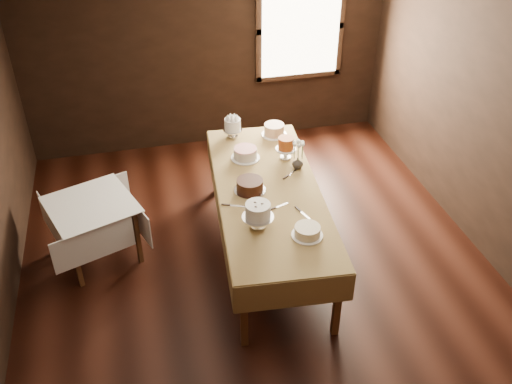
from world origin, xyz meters
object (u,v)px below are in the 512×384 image
(cake_server_a, at_px, (282,205))
(cake_server_b, at_px, (305,215))
(cake_chocolate, at_px, (250,186))
(cake_server_d, at_px, (292,173))
(side_table, at_px, (92,210))
(cake_server_e, at_px, (238,206))
(cake_caramel, at_px, (286,149))
(cake_lattice, at_px, (245,154))
(cake_meringue, at_px, (233,129))
(cake_swirl, at_px, (258,217))
(cake_cream, at_px, (307,232))
(display_table, at_px, (268,194))
(cake_speckled, at_px, (274,130))
(flower_vase, at_px, (298,163))

(cake_server_a, distance_m, cake_server_b, 0.28)
(cake_chocolate, height_order, cake_server_d, cake_chocolate)
(side_table, relative_size, cake_server_e, 4.53)
(side_table, xyz_separation_m, cake_caramel, (2.18, 0.20, 0.33))
(cake_lattice, bearing_deg, cake_meringue, 94.15)
(cake_chocolate, xyz_separation_m, cake_swirl, (-0.06, -0.61, 0.06))
(cake_server_d, bearing_deg, cake_server_a, -154.22)
(cake_lattice, relative_size, cake_server_d, 1.37)
(cake_server_d, bearing_deg, cake_swirl, -163.26)
(cake_cream, bearing_deg, display_table, 100.96)
(cake_speckled, relative_size, cake_swirl, 0.98)
(cake_speckled, xyz_separation_m, cake_chocolate, (-0.55, -1.08, -0.01))
(cake_lattice, xyz_separation_m, cake_caramel, (0.45, -0.10, 0.06))
(cake_meringue, height_order, cake_chocolate, cake_meringue)
(cake_chocolate, xyz_separation_m, flower_vase, (0.61, 0.31, 0.00))
(cake_meringue, bearing_deg, cake_server_a, -82.58)
(display_table, xyz_separation_m, cake_chocolate, (-0.19, 0.03, 0.13))
(display_table, bearing_deg, cake_cream, -79.04)
(cake_caramel, bearing_deg, cake_lattice, 167.87)
(cake_lattice, distance_m, flower_vase, 0.61)
(cake_lattice, xyz_separation_m, cake_swirl, (-0.16, -1.24, 0.06))
(display_table, distance_m, cake_server_d, 0.42)
(cake_server_d, bearing_deg, cake_chocolate, 165.04)
(cake_meringue, height_order, flower_vase, cake_meringue)
(cake_chocolate, height_order, cake_swirl, cake_swirl)
(cake_cream, bearing_deg, cake_server_a, 100.79)
(cake_caramel, height_order, cake_swirl, cake_swirl)
(display_table, xyz_separation_m, cake_server_a, (0.06, -0.30, 0.07))
(cake_lattice, distance_m, cake_server_d, 0.60)
(cake_cream, relative_size, flower_vase, 2.32)
(side_table, height_order, cake_server_a, cake_server_a)
(cake_meringue, height_order, cake_server_d, cake_meringue)
(cake_swirl, bearing_deg, cake_cream, -29.98)
(cake_server_a, xyz_separation_m, flower_vase, (0.36, 0.63, 0.06))
(cake_caramel, relative_size, cake_server_e, 1.12)
(cake_meringue, relative_size, cake_server_a, 1.05)
(cake_meringue, distance_m, cake_server_a, 1.50)
(display_table, height_order, cake_server_e, cake_server_e)
(display_table, distance_m, cake_lattice, 0.68)
(cake_server_b, xyz_separation_m, cake_server_d, (0.10, 0.76, 0.00))
(cake_lattice, bearing_deg, cake_server_e, -107.67)
(cake_swirl, relative_size, cake_server_d, 1.31)
(cake_server_a, height_order, cake_server_d, same)
(cake_meringue, bearing_deg, flower_vase, -56.96)
(cake_meringue, height_order, cake_caramel, cake_caramel)
(cake_meringue, bearing_deg, cake_swirl, -94.00)
(display_table, relative_size, cake_swirl, 8.93)
(cake_meringue, distance_m, cake_swirl, 1.76)
(cake_swirl, xyz_separation_m, cake_server_e, (-0.12, 0.37, -0.12))
(cake_lattice, bearing_deg, display_table, -81.82)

